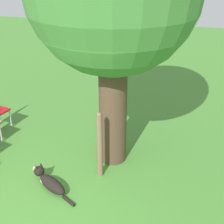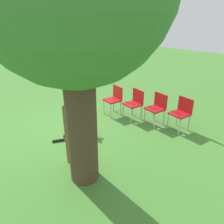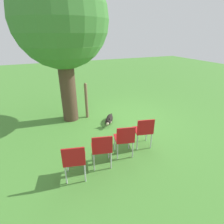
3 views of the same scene
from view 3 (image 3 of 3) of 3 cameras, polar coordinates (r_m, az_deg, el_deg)
ground_plane at (r=6.22m, az=2.32°, el=-2.72°), size 30.00×30.00×0.00m
oak_tree at (r=5.85m, az=-16.37°, el=26.49°), size 2.80×2.80×4.59m
dog at (r=5.98m, az=-0.91°, el=-2.49°), size 1.01×0.62×0.35m
fence_post at (r=6.26m, az=-8.38°, el=3.75°), size 0.10×0.10×1.29m
red_chair_0 at (r=4.66m, az=10.33°, el=-5.75°), size 0.51×0.52×0.86m
red_chair_1 at (r=4.27m, az=4.11°, el=-8.45°), size 0.51×0.52×0.86m
red_chair_2 at (r=3.94m, az=-3.36°, el=-11.51°), size 0.51×0.52×0.86m
red_chair_3 at (r=3.70m, az=-12.18°, el=-14.80°), size 0.51×0.52×0.86m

